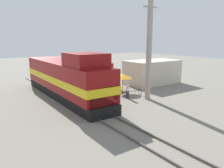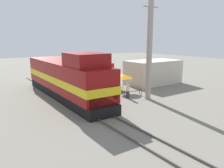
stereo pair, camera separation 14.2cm
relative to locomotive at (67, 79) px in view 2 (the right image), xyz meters
The scene contains 11 objects.
ground_plane 3.32m from the locomotive, 90.00° to the right, with size 120.00×120.00×0.00m, color slate.
rail_near 3.36m from the locomotive, 105.51° to the right, with size 0.08×35.68×0.15m, color #4C4742.
rail_far 3.36m from the locomotive, 74.49° to the right, with size 0.08×35.68×0.15m, color #4C4742.
locomotive is the anchor object (origin of this frame).
utility_pole 9.23m from the locomotive, 37.09° to the right, with size 1.80×0.58×10.61m.
vendor_umbrella 6.63m from the locomotive, 11.89° to the right, with size 2.20×2.20×2.21m.
billboard_sign 6.65m from the locomotive, 16.98° to the left, with size 2.21×0.12×3.12m.
shrub_cluster 6.21m from the locomotive, ahead, with size 0.92×0.92×0.92m, color #236028.
person_bystander 6.62m from the locomotive, 36.21° to the right, with size 0.34×0.34×1.68m.
bicycle 7.43m from the locomotive, 27.75° to the right, with size 2.01×1.18×0.68m.
building_block_distant 13.22m from the locomotive, ahead, with size 7.72×4.12×3.30m, color beige.
Camera 2 is at (-8.85, -19.07, 6.26)m, focal length 35.00 mm.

